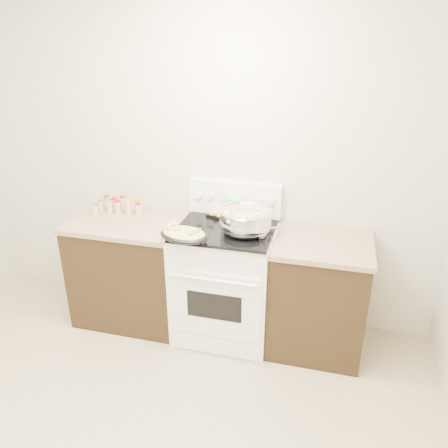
% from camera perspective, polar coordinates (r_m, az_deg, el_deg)
% --- Properties ---
extents(room_shell, '(4.10, 3.60, 2.75)m').
position_cam_1_polar(room_shell, '(1.99, -20.25, 4.36)').
color(room_shell, beige).
rests_on(room_shell, ground).
extents(counter_left, '(0.93, 0.67, 0.92)m').
position_cam_1_polar(counter_left, '(3.84, -11.91, -5.78)').
color(counter_left, black).
rests_on(counter_left, ground).
extents(counter_right, '(0.73, 0.67, 0.92)m').
position_cam_1_polar(counter_right, '(3.49, 12.08, -8.97)').
color(counter_right, black).
rests_on(counter_right, ground).
extents(kitchen_range, '(0.78, 0.73, 1.22)m').
position_cam_1_polar(kitchen_range, '(3.55, 0.22, -7.22)').
color(kitchen_range, white).
rests_on(kitchen_range, ground).
extents(mixing_bowl, '(0.50, 0.50, 0.23)m').
position_cam_1_polar(mixing_bowl, '(3.24, 2.80, 0.42)').
color(mixing_bowl, silver).
rests_on(mixing_bowl, kitchen_range).
extents(roasting_pan, '(0.42, 0.34, 0.11)m').
position_cam_1_polar(roasting_pan, '(3.14, -5.26, -1.33)').
color(roasting_pan, black).
rests_on(roasting_pan, kitchen_range).
extents(baking_sheet, '(0.42, 0.36, 0.06)m').
position_cam_1_polar(baking_sheet, '(3.54, 1.19, 1.19)').
color(baking_sheet, black).
rests_on(baking_sheet, kitchen_range).
extents(wooden_spoon, '(0.12, 0.24, 0.04)m').
position_cam_1_polar(wooden_spoon, '(3.15, -3.74, -1.91)').
color(wooden_spoon, '#B07950').
rests_on(wooden_spoon, kitchen_range).
extents(blue_ladle, '(0.18, 0.22, 0.09)m').
position_cam_1_polar(blue_ladle, '(3.19, 5.08, -1.24)').
color(blue_ladle, '#7FB1BD').
rests_on(blue_ladle, kitchen_range).
extents(spice_jars, '(0.39, 0.24, 0.13)m').
position_cam_1_polar(spice_jars, '(3.80, -13.61, 2.39)').
color(spice_jars, '#BFB28C').
rests_on(spice_jars, counter_left).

